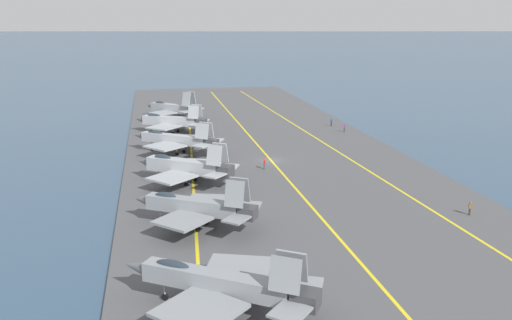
{
  "coord_description": "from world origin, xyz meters",
  "views": [
    {
      "loc": [
        -85.86,
        19.38,
        23.59
      ],
      "look_at": [
        -8.55,
        4.26,
        2.9
      ],
      "focal_mm": 38.0,
      "sensor_mm": 36.0,
      "label": 1
    }
  ],
  "objects_px": {
    "crew_brown_vest": "(470,208)",
    "parked_jet_third": "(185,166)",
    "crew_blue_vest": "(331,122)",
    "parked_jet_nearest": "(220,283)",
    "crew_purple_vest": "(344,128)",
    "parked_jet_second": "(196,206)",
    "parked_jet_fifth": "(171,121)",
    "parked_jet_sixth": "(172,108)",
    "parked_jet_fourth": "(176,139)",
    "crew_red_vest": "(264,163)"
  },
  "relations": [
    {
      "from": "crew_brown_vest",
      "to": "parked_jet_third",
      "type": "bearing_deg",
      "value": 58.98
    },
    {
      "from": "crew_brown_vest",
      "to": "crew_blue_vest",
      "type": "relative_size",
      "value": 1.0
    },
    {
      "from": "parked_jet_nearest",
      "to": "crew_purple_vest",
      "type": "relative_size",
      "value": 9.25
    },
    {
      "from": "parked_jet_second",
      "to": "crew_brown_vest",
      "type": "relative_size",
      "value": 8.45
    },
    {
      "from": "parked_jet_fifth",
      "to": "crew_blue_vest",
      "type": "bearing_deg",
      "value": -88.24
    },
    {
      "from": "parked_jet_sixth",
      "to": "crew_blue_vest",
      "type": "bearing_deg",
      "value": -115.5
    },
    {
      "from": "parked_jet_fourth",
      "to": "crew_purple_vest",
      "type": "relative_size",
      "value": 9.07
    },
    {
      "from": "parked_jet_second",
      "to": "crew_brown_vest",
      "type": "bearing_deg",
      "value": -94.13
    },
    {
      "from": "crew_brown_vest",
      "to": "crew_blue_vest",
      "type": "height_order",
      "value": "crew_blue_vest"
    },
    {
      "from": "parked_jet_sixth",
      "to": "crew_brown_vest",
      "type": "xyz_separation_m",
      "value": [
        -73.17,
        -32.49,
        -1.51
      ]
    },
    {
      "from": "parked_jet_fourth",
      "to": "crew_red_vest",
      "type": "xyz_separation_m",
      "value": [
        -12.8,
        -13.15,
        -1.61
      ]
    },
    {
      "from": "parked_jet_fourth",
      "to": "crew_purple_vest",
      "type": "height_order",
      "value": "parked_jet_fourth"
    },
    {
      "from": "parked_jet_fourth",
      "to": "crew_red_vest",
      "type": "bearing_deg",
      "value": -134.23
    },
    {
      "from": "crew_blue_vest",
      "to": "parked_jet_fifth",
      "type": "bearing_deg",
      "value": 91.76
    },
    {
      "from": "parked_jet_nearest",
      "to": "parked_jet_third",
      "type": "relative_size",
      "value": 1.1
    },
    {
      "from": "parked_jet_second",
      "to": "parked_jet_nearest",
      "type": "bearing_deg",
      "value": -179.03
    },
    {
      "from": "parked_jet_third",
      "to": "parked_jet_fifth",
      "type": "xyz_separation_m",
      "value": [
        35.95,
        0.43,
        0.06
      ]
    },
    {
      "from": "parked_jet_second",
      "to": "parked_jet_fifth",
      "type": "bearing_deg",
      "value": 0.51
    },
    {
      "from": "parked_jet_fifth",
      "to": "crew_purple_vest",
      "type": "height_order",
      "value": "parked_jet_fifth"
    },
    {
      "from": "parked_jet_nearest",
      "to": "parked_jet_fourth",
      "type": "relative_size",
      "value": 1.02
    },
    {
      "from": "parked_jet_second",
      "to": "crew_red_vest",
      "type": "bearing_deg",
      "value": -29.41
    },
    {
      "from": "crew_purple_vest",
      "to": "crew_red_vest",
      "type": "bearing_deg",
      "value": 138.11
    },
    {
      "from": "parked_jet_second",
      "to": "crew_blue_vest",
      "type": "bearing_deg",
      "value": -32.44
    },
    {
      "from": "crew_purple_vest",
      "to": "crew_blue_vest",
      "type": "bearing_deg",
      "value": 4.16
    },
    {
      "from": "parked_jet_fifth",
      "to": "parked_jet_second",
      "type": "bearing_deg",
      "value": -179.49
    },
    {
      "from": "crew_blue_vest",
      "to": "crew_purple_vest",
      "type": "height_order",
      "value": "crew_purple_vest"
    },
    {
      "from": "parked_jet_fourth",
      "to": "parked_jet_sixth",
      "type": "xyz_separation_m",
      "value": [
        35.41,
        -0.87,
        -0.12
      ]
    },
    {
      "from": "parked_jet_third",
      "to": "parked_jet_fourth",
      "type": "relative_size",
      "value": 0.93
    },
    {
      "from": "parked_jet_fifth",
      "to": "parked_jet_fourth",
      "type": "bearing_deg",
      "value": -179.82
    },
    {
      "from": "parked_jet_fourth",
      "to": "parked_jet_fifth",
      "type": "distance_m",
      "value": 18.03
    },
    {
      "from": "parked_jet_nearest",
      "to": "parked_jet_sixth",
      "type": "relative_size",
      "value": 1.18
    },
    {
      "from": "parked_jet_fifth",
      "to": "crew_purple_vest",
      "type": "relative_size",
      "value": 8.83
    },
    {
      "from": "parked_jet_nearest",
      "to": "parked_jet_fifth",
      "type": "bearing_deg",
      "value": 0.63
    },
    {
      "from": "crew_red_vest",
      "to": "crew_purple_vest",
      "type": "bearing_deg",
      "value": -41.89
    },
    {
      "from": "parked_jet_fourth",
      "to": "crew_blue_vest",
      "type": "xyz_separation_m",
      "value": [
        19.11,
        -35.05,
        -1.62
      ]
    },
    {
      "from": "parked_jet_fourth",
      "to": "crew_red_vest",
      "type": "height_order",
      "value": "parked_jet_fourth"
    },
    {
      "from": "parked_jet_fourth",
      "to": "crew_brown_vest",
      "type": "xyz_separation_m",
      "value": [
        -37.76,
        -33.35,
        -1.63
      ]
    },
    {
      "from": "parked_jet_second",
      "to": "parked_jet_third",
      "type": "height_order",
      "value": "parked_jet_third"
    },
    {
      "from": "parked_jet_third",
      "to": "crew_brown_vest",
      "type": "distance_m",
      "value": 38.52
    },
    {
      "from": "parked_jet_sixth",
      "to": "parked_jet_third",
      "type": "bearing_deg",
      "value": 179.47
    },
    {
      "from": "parked_jet_nearest",
      "to": "crew_red_vest",
      "type": "distance_m",
      "value": 43.28
    },
    {
      "from": "crew_brown_vest",
      "to": "parked_jet_sixth",
      "type": "bearing_deg",
      "value": 23.94
    },
    {
      "from": "parked_jet_nearest",
      "to": "parked_jet_second",
      "type": "height_order",
      "value": "parked_jet_second"
    },
    {
      "from": "parked_jet_fourth",
      "to": "parked_jet_fifth",
      "type": "height_order",
      "value": "parked_jet_fifth"
    },
    {
      "from": "parked_jet_third",
      "to": "parked_jet_fifth",
      "type": "bearing_deg",
      "value": 0.69
    },
    {
      "from": "parked_jet_second",
      "to": "parked_jet_fifth",
      "type": "xyz_separation_m",
      "value": [
        53.41,
        0.48,
        0.01
      ]
    },
    {
      "from": "parked_jet_third",
      "to": "parked_jet_fifth",
      "type": "distance_m",
      "value": 35.96
    },
    {
      "from": "parked_jet_fifth",
      "to": "crew_brown_vest",
      "type": "xyz_separation_m",
      "value": [
        -55.79,
        -33.41,
        -1.61
      ]
    },
    {
      "from": "parked_jet_nearest",
      "to": "crew_blue_vest",
      "type": "bearing_deg",
      "value": -25.07
    },
    {
      "from": "parked_jet_fourth",
      "to": "crew_brown_vest",
      "type": "relative_size",
      "value": 9.14
    }
  ]
}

